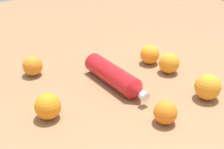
% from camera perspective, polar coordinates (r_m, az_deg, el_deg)
% --- Properties ---
extents(ground_plane, '(2.40, 2.40, 0.00)m').
position_cam_1_polar(ground_plane, '(1.16, -0.46, -0.47)').
color(ground_plane, olive).
extents(water_bottle, '(0.09, 0.30, 0.07)m').
position_cam_1_polar(water_bottle, '(1.09, 0.63, -0.42)').
color(water_bottle, red).
rests_on(water_bottle, ground_plane).
extents(orange_0, '(0.07, 0.07, 0.07)m').
position_cam_1_polar(orange_0, '(1.19, 10.01, 1.98)').
color(orange_0, orange).
rests_on(orange_0, ground_plane).
extents(orange_1, '(0.08, 0.08, 0.08)m').
position_cam_1_polar(orange_1, '(1.06, 16.48, -2.11)').
color(orange_1, orange).
rests_on(orange_1, ground_plane).
extents(orange_2, '(0.07, 0.07, 0.07)m').
position_cam_1_polar(orange_2, '(0.92, 9.37, -6.61)').
color(orange_2, orange).
rests_on(orange_2, ground_plane).
extents(orange_3, '(0.07, 0.07, 0.07)m').
position_cam_1_polar(orange_3, '(1.19, -13.81, 1.48)').
color(orange_3, orange).
rests_on(orange_3, ground_plane).
extents(orange_4, '(0.08, 0.08, 0.08)m').
position_cam_1_polar(orange_4, '(0.94, -11.23, -5.53)').
color(orange_4, orange).
rests_on(orange_4, ground_plane).
extents(orange_5, '(0.07, 0.07, 0.07)m').
position_cam_1_polar(orange_5, '(1.25, 6.66, 3.53)').
color(orange_5, orange).
rests_on(orange_5, ground_plane).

